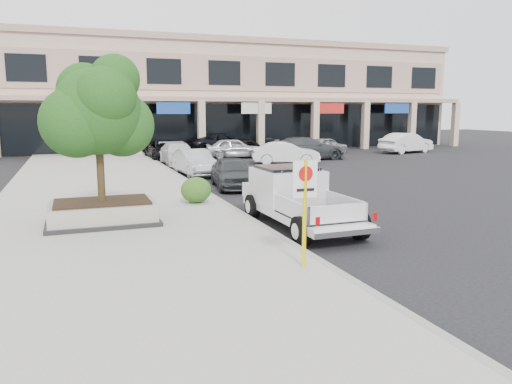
# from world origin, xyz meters

# --- Properties ---
(ground) EXTENTS (120.00, 120.00, 0.00)m
(ground) POSITION_xyz_m (0.00, 0.00, 0.00)
(ground) COLOR black
(ground) RESTS_ON ground
(sidewalk) EXTENTS (8.00, 52.00, 0.15)m
(sidewalk) POSITION_xyz_m (-5.50, 6.00, 0.07)
(sidewalk) COLOR gray
(sidewalk) RESTS_ON ground
(curb) EXTENTS (0.20, 52.00, 0.15)m
(curb) POSITION_xyz_m (-1.55, 6.00, 0.07)
(curb) COLOR gray
(curb) RESTS_ON ground
(strip_mall) EXTENTS (40.55, 12.43, 9.50)m
(strip_mall) POSITION_xyz_m (8.00, 33.93, 4.75)
(strip_mall) COLOR tan
(strip_mall) RESTS_ON ground
(planter) EXTENTS (3.20, 2.20, 0.68)m
(planter) POSITION_xyz_m (-5.90, 3.44, 0.48)
(planter) COLOR black
(planter) RESTS_ON sidewalk
(planter_tree) EXTENTS (2.90, 2.55, 4.00)m
(planter_tree) POSITION_xyz_m (-5.76, 3.59, 3.41)
(planter_tree) COLOR black
(planter_tree) RESTS_ON planter
(no_parking_sign) EXTENTS (0.55, 0.09, 2.30)m
(no_parking_sign) POSITION_xyz_m (-2.11, -2.42, 1.63)
(no_parking_sign) COLOR yellow
(no_parking_sign) RESTS_ON sidewalk
(hedge) EXTENTS (1.10, 0.99, 0.93)m
(hedge) POSITION_xyz_m (-2.53, 5.69, 0.62)
(hedge) COLOR #1D4413
(hedge) RESTS_ON sidewalk
(pickup_truck) EXTENTS (2.11, 5.54, 1.74)m
(pickup_truck) POSITION_xyz_m (-0.35, 1.49, 0.87)
(pickup_truck) COLOR silver
(pickup_truck) RESTS_ON ground
(curb_car_a) EXTENTS (2.18, 4.28, 1.40)m
(curb_car_a) POSITION_xyz_m (0.05, 9.50, 0.70)
(curb_car_a) COLOR #2E3133
(curb_car_a) RESTS_ON ground
(curb_car_b) EXTENTS (1.71, 4.28, 1.38)m
(curb_car_b) POSITION_xyz_m (-0.54, 14.34, 0.69)
(curb_car_b) COLOR #A3A7AB
(curb_car_b) RESTS_ON ground
(curb_car_c) EXTENTS (1.97, 4.81, 1.39)m
(curb_car_c) POSITION_xyz_m (-0.35, 19.82, 0.70)
(curb_car_c) COLOR silver
(curb_car_c) RESTS_ON ground
(curb_car_d) EXTENTS (2.41, 5.02, 1.38)m
(curb_car_d) POSITION_xyz_m (-0.54, 23.43, 0.69)
(curb_car_d) COLOR black
(curb_car_d) RESTS_ON ground
(lot_car_a) EXTENTS (4.51, 2.55, 1.45)m
(lot_car_a) POSITION_xyz_m (4.42, 22.88, 0.72)
(lot_car_a) COLOR #AEB2B7
(lot_car_a) RESTS_ON ground
(lot_car_b) EXTENTS (4.57, 2.72, 1.42)m
(lot_car_b) POSITION_xyz_m (6.29, 17.86, 0.71)
(lot_car_b) COLOR silver
(lot_car_b) RESTS_ON ground
(lot_car_c) EXTENTS (5.59, 2.59, 1.58)m
(lot_car_c) POSITION_xyz_m (8.86, 20.07, 0.79)
(lot_car_c) COLOR #333538
(lot_car_c) RESTS_ON ground
(lot_car_d) EXTENTS (6.02, 3.01, 1.64)m
(lot_car_d) POSITION_xyz_m (4.80, 26.86, 0.82)
(lot_car_d) COLOR black
(lot_car_d) RESTS_ON ground
(lot_car_e) EXTENTS (4.22, 2.77, 1.34)m
(lot_car_e) POSITION_xyz_m (12.24, 23.52, 0.67)
(lot_car_e) COLOR gray
(lot_car_e) RESTS_ON ground
(lot_car_f) EXTENTS (5.17, 2.89, 1.61)m
(lot_car_f) POSITION_xyz_m (18.85, 22.22, 0.81)
(lot_car_f) COLOR silver
(lot_car_f) RESTS_ON ground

